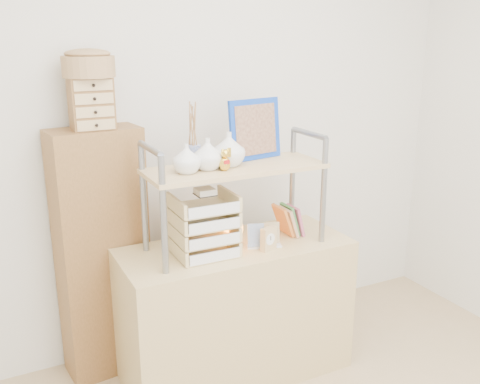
# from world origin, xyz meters

# --- Properties ---
(room_shell) EXTENTS (3.42, 3.41, 2.61)m
(room_shell) POSITION_xyz_m (0.00, 0.39, 1.69)
(room_shell) COLOR silver
(room_shell) RESTS_ON ground
(desk) EXTENTS (1.20, 0.50, 0.75)m
(desk) POSITION_xyz_m (0.00, 1.20, 0.38)
(desk) COLOR tan
(desk) RESTS_ON ground
(cabinet) EXTENTS (0.47, 0.29, 1.35)m
(cabinet) POSITION_xyz_m (-0.61, 1.57, 0.68)
(cabinet) COLOR brown
(cabinet) RESTS_ON ground
(hutch) EXTENTS (0.90, 0.34, 0.73)m
(hutch) POSITION_xyz_m (-0.03, 1.21, 1.19)
(hutch) COLOR gray
(hutch) RESTS_ON desk
(letter_tray) EXTENTS (0.28, 0.27, 0.34)m
(letter_tray) POSITION_xyz_m (-0.18, 1.16, 0.89)
(letter_tray) COLOR tan
(letter_tray) RESTS_ON desk
(salt_lamp) EXTENTS (0.12, 0.11, 0.18)m
(salt_lamp) POSITION_xyz_m (-0.01, 1.21, 0.84)
(salt_lamp) COLOR brown
(salt_lamp) RESTS_ON desk
(desk_clock) EXTENTS (0.09, 0.06, 0.12)m
(desk_clock) POSITION_xyz_m (0.12, 1.07, 0.81)
(desk_clock) COLOR tan
(desk_clock) RESTS_ON desk
(postcard_stand) EXTENTS (0.19, 0.10, 0.13)m
(postcard_stand) POSITION_xyz_m (0.12, 1.12, 0.79)
(postcard_stand) COLOR white
(postcard_stand) RESTS_ON desk
(drawer_chest) EXTENTS (0.20, 0.16, 0.25)m
(drawer_chest) POSITION_xyz_m (-0.61, 1.55, 1.48)
(drawer_chest) COLOR brown
(drawer_chest) RESTS_ON cabinet
(woven_basket) EXTENTS (0.25, 0.25, 0.10)m
(woven_basket) POSITION_xyz_m (-0.61, 1.55, 1.65)
(woven_basket) COLOR olive
(woven_basket) RESTS_ON drawer_chest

